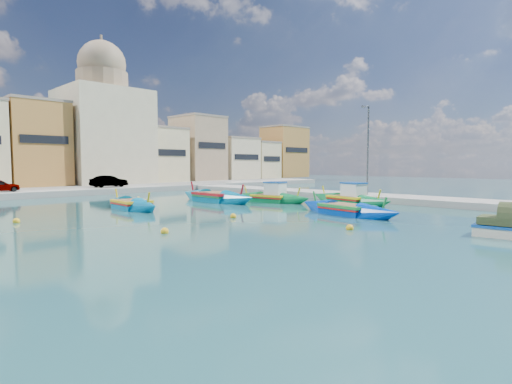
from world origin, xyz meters
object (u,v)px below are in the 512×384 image
quay_street_lamp (368,150)px  luzzu_turquoise_cabin (349,200)px  luzzu_blue_cabin (271,198)px  luzzu_green (132,206)px  church_block (104,123)px  luzzu_cyan_mid (215,198)px  tender_near (510,228)px  luzzu_blue_south (346,211)px

quay_street_lamp → luzzu_turquoise_cabin: size_ratio=0.96×
luzzu_blue_cabin → luzzu_green: (-10.53, 3.46, -0.07)m
church_block → luzzu_green: size_ratio=2.66×
quay_street_lamp → luzzu_green: bearing=154.4°
luzzu_cyan_mid → luzzu_green: bearing=-178.7°
quay_street_lamp → tender_near: quay_street_lamp is taller
luzzu_turquoise_cabin → tender_near: 14.71m
luzzu_turquoise_cabin → luzzu_green: 16.34m
luzzu_green → quay_street_lamp: bearing=-25.6°
luzzu_cyan_mid → luzzu_blue_south: luzzu_cyan_mid is taller
church_block → luzzu_blue_cabin: size_ratio=2.56×
luzzu_blue_cabin → tender_near: size_ratio=2.70×
quay_street_lamp → tender_near: size_ratio=2.90×
luzzu_green → luzzu_blue_south: bearing=-57.5°
luzzu_cyan_mid → luzzu_blue_south: 12.40m
luzzu_turquoise_cabin → luzzu_cyan_mid: 10.86m
quay_street_lamp → tender_near: 17.66m
luzzu_turquoise_cabin → luzzu_green: size_ratio=1.16×
luzzu_blue_cabin → luzzu_blue_south: (-2.73, -8.77, -0.08)m
luzzu_turquoise_cabin → luzzu_blue_south: bearing=-150.1°
luzzu_green → tender_near: luzzu_green is taller
luzzu_turquoise_cabin → luzzu_blue_cabin: size_ratio=1.12×
luzzu_blue_south → luzzu_blue_cabin: bearing=72.7°
church_block → luzzu_blue_cabin: (0.65, -29.17, -8.09)m
quay_street_lamp → luzzu_green: 19.63m
church_block → tender_near: church_block is taller
luzzu_cyan_mid → tender_near: luzzu_cyan_mid is taller
luzzu_blue_cabin → luzzu_blue_south: 9.18m
luzzu_blue_south → luzzu_turquoise_cabin: bearing=29.9°
tender_near → luzzu_blue_cabin: bearing=75.9°
luzzu_turquoise_cabin → luzzu_blue_south: luzzu_turquoise_cabin is taller
church_block → luzzu_blue_south: 38.87m
quay_street_lamp → luzzu_cyan_mid: quay_street_lamp is taller
luzzu_turquoise_cabin → tender_near: bearing=-121.7°
luzzu_cyan_mid → luzzu_green: luzzu_cyan_mid is taller
luzzu_turquoise_cabin → church_block: bearing=96.5°
luzzu_blue_cabin → luzzu_green: 11.08m
luzzu_green → tender_near: size_ratio=2.60×
luzzu_cyan_mid → tender_near: size_ratio=3.35×
luzzu_turquoise_cabin → tender_near: size_ratio=3.03×
quay_street_lamp → luzzu_blue_south: (-9.53, -3.94, -4.10)m
luzzu_blue_cabin → luzzu_blue_south: bearing=-107.3°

